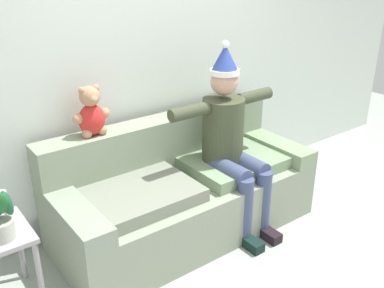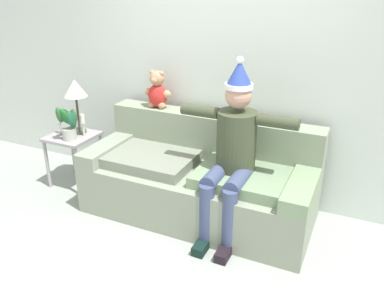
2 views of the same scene
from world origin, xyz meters
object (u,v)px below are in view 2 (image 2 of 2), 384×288
(table_lamp, at_px, (75,91))
(candle_tall, at_px, (59,121))
(person_seated, at_px, (232,149))
(candle_short, at_px, (83,122))
(couch, at_px, (200,179))
(potted_plant, at_px, (68,122))
(side_table, at_px, (73,144))
(teddy_bear, at_px, (157,91))

(table_lamp, xyz_separation_m, candle_tall, (-0.16, -0.11, -0.32))
(person_seated, xyz_separation_m, candle_tall, (-1.98, 0.10, -0.07))
(table_lamp, height_order, candle_short, table_lamp)
(couch, height_order, potted_plant, potted_plant)
(candle_tall, bearing_deg, potted_plant, -23.15)
(candle_tall, relative_size, candle_short, 0.98)
(side_table, xyz_separation_m, table_lamp, (0.03, 0.09, 0.56))
(side_table, relative_size, table_lamp, 0.98)
(couch, bearing_deg, table_lamp, 178.08)
(person_seated, relative_size, teddy_bear, 4.06)
(potted_plant, distance_m, candle_short, 0.16)
(couch, distance_m, candle_tall, 1.66)
(couch, bearing_deg, teddy_bear, 154.74)
(side_table, distance_m, candle_short, 0.29)
(table_lamp, distance_m, potted_plant, 0.34)
(person_seated, bearing_deg, potted_plant, 179.24)
(teddy_bear, bearing_deg, person_seated, -25.18)
(person_seated, relative_size, candle_tall, 6.69)
(side_table, height_order, candle_tall, candle_tall)
(teddy_bear, distance_m, candle_short, 0.87)
(table_lamp, bearing_deg, side_table, -109.03)
(side_table, xyz_separation_m, potted_plant, (0.06, -0.10, 0.29))
(person_seated, bearing_deg, couch, 154.95)
(side_table, xyz_separation_m, candle_tall, (-0.13, -0.02, 0.25))
(potted_plant, relative_size, candle_tall, 1.63)
(teddy_bear, relative_size, table_lamp, 0.65)
(couch, relative_size, candle_tall, 9.20)
(candle_short, bearing_deg, teddy_bear, 21.23)
(teddy_bear, distance_m, table_lamp, 0.88)
(table_lamp, distance_m, candle_short, 0.33)
(side_table, height_order, candle_short, candle_short)
(couch, distance_m, person_seated, 0.60)
(side_table, distance_m, table_lamp, 0.57)
(person_seated, relative_size, potted_plant, 4.11)
(potted_plant, xyz_separation_m, candle_short, (0.07, 0.14, -0.03))
(potted_plant, bearing_deg, candle_short, 62.11)
(couch, height_order, table_lamp, table_lamp)
(teddy_bear, bearing_deg, couch, -25.26)
(teddy_bear, xyz_separation_m, side_table, (-0.88, -0.33, -0.60))
(teddy_bear, height_order, table_lamp, teddy_bear)
(person_seated, bearing_deg, candle_short, 174.51)
(teddy_bear, bearing_deg, candle_tall, -160.90)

